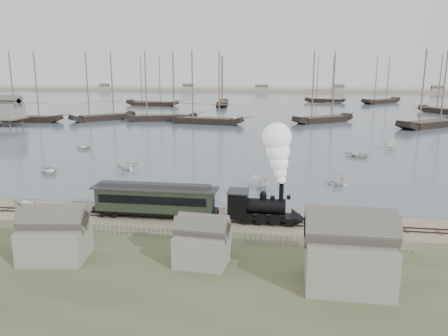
# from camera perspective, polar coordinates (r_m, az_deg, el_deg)

# --- Properties ---
(ground) EXTENTS (600.00, 600.00, 0.00)m
(ground) POSITION_cam_1_polar(r_m,az_deg,el_deg) (47.16, -2.36, -5.98)
(ground) COLOR gray
(ground) RESTS_ON ground
(harbor_water) EXTENTS (600.00, 336.00, 0.06)m
(harbor_water) POSITION_cam_1_polar(r_m,az_deg,el_deg) (214.52, 6.26, 8.77)
(harbor_water) COLOR #42525F
(harbor_water) RESTS_ON ground
(rail_track) EXTENTS (120.00, 1.80, 0.16)m
(rail_track) POSITION_cam_1_polar(r_m,az_deg,el_deg) (45.29, -2.84, -6.74)
(rail_track) COLOR #33231C
(rail_track) RESTS_ON ground
(picket_fence_west) EXTENTS (19.00, 0.10, 1.20)m
(picket_fence_west) POSITION_cam_1_polar(r_m,az_deg,el_deg) (42.57, -12.89, -8.44)
(picket_fence_west) COLOR gray
(picket_fence_west) RESTS_ON ground
(picket_fence_east) EXTENTS (15.00, 0.10, 1.20)m
(picket_fence_east) POSITION_cam_1_polar(r_m,az_deg,el_deg) (39.59, 13.84, -10.16)
(picket_fence_east) COLOR gray
(picket_fence_east) RESTS_ON ground
(shed_left) EXTENTS (5.00, 4.00, 4.10)m
(shed_left) POSITION_cam_1_polar(r_m,az_deg,el_deg) (39.03, -21.02, -11.01)
(shed_left) COLOR gray
(shed_left) RESTS_ON ground
(shed_mid) EXTENTS (4.00, 3.50, 3.60)m
(shed_mid) POSITION_cam_1_polar(r_m,az_deg,el_deg) (35.87, -2.82, -12.28)
(shed_mid) COLOR gray
(shed_mid) RESTS_ON ground
(shed_right) EXTENTS (6.00, 5.00, 5.10)m
(shed_right) POSITION_cam_1_polar(r_m,az_deg,el_deg) (33.79, 15.71, -14.46)
(shed_right) COLOR gray
(shed_right) RESTS_ON ground
(far_spit) EXTENTS (500.00, 20.00, 1.80)m
(far_spit) POSITION_cam_1_polar(r_m,az_deg,el_deg) (294.33, 6.92, 9.85)
(far_spit) COLOR tan
(far_spit) RESTS_ON ground
(locomotive) EXTENTS (7.85, 2.93, 9.78)m
(locomotive) POSITION_cam_1_polar(r_m,az_deg,el_deg) (43.19, 6.52, -1.59)
(locomotive) COLOR black
(locomotive) RESTS_ON ground
(passenger_coach) EXTENTS (13.13, 2.53, 3.19)m
(passenger_coach) POSITION_cam_1_polar(r_m,az_deg,el_deg) (45.88, -9.00, -4.02)
(passenger_coach) COLOR black
(passenger_coach) RESTS_ON ground
(beached_dinghy) EXTENTS (3.63, 4.15, 0.72)m
(beached_dinghy) POSITION_cam_1_polar(r_m,az_deg,el_deg) (54.83, -24.50, -4.06)
(beached_dinghy) COLOR silver
(beached_dinghy) RESTS_ON ground
(rowboat_0) EXTENTS (5.06, 5.03, 0.86)m
(rowboat_0) POSITION_cam_1_polar(r_m,az_deg,el_deg) (69.63, -21.89, -0.28)
(rowboat_0) COLOR silver
(rowboat_0) RESTS_ON harbor_water
(rowboat_1) EXTENTS (4.29, 4.39, 1.76)m
(rowboat_1) POSITION_cam_1_polar(r_m,az_deg,el_deg) (68.27, -12.49, 0.49)
(rowboat_1) COLOR silver
(rowboat_1) RESTS_ON harbor_water
(rowboat_2) EXTENTS (4.20, 3.11, 1.53)m
(rowboat_2) POSITION_cam_1_polar(r_m,az_deg,el_deg) (56.54, 4.83, -1.93)
(rowboat_2) COLOR silver
(rowboat_2) RESTS_ON harbor_water
(rowboat_3) EXTENTS (5.22, 5.45, 0.92)m
(rowboat_3) POSITION_cam_1_polar(r_m,az_deg,el_deg) (79.87, 17.07, 1.70)
(rowboat_3) COLOR silver
(rowboat_3) RESTS_ON harbor_water
(rowboat_4) EXTENTS (3.86, 3.72, 1.57)m
(rowboat_4) POSITION_cam_1_polar(r_m,az_deg,el_deg) (59.88, 14.72, -1.45)
(rowboat_4) COLOR silver
(rowboat_4) RESTS_ON harbor_water
(rowboat_5) EXTENTS (3.92, 3.76, 1.53)m
(rowboat_5) POSITION_cam_1_polar(r_m,az_deg,el_deg) (90.17, 20.92, 2.85)
(rowboat_5) COLOR silver
(rowboat_5) RESTS_ON harbor_water
(rowboat_6) EXTENTS (4.94, 5.12, 0.86)m
(rowboat_6) POSITION_cam_1_polar(r_m,az_deg,el_deg) (88.66, -17.94, 2.70)
(rowboat_6) COLOR silver
(rowboat_6) RESTS_ON harbor_water
(schooner_0) EXTENTS (19.72, 4.71, 20.00)m
(schooner_0) POSITION_cam_1_polar(r_m,az_deg,el_deg) (138.47, -24.50, 9.62)
(schooner_0) COLOR black
(schooner_0) RESTS_ON harbor_water
(schooner_1) EXTENTS (21.17, 10.81, 20.00)m
(schooner_1) POSITION_cam_1_polar(r_m,az_deg,el_deg) (130.44, -8.21, 10.50)
(schooner_1) COLOR black
(schooner_1) RESTS_ON harbor_water
(schooner_2) EXTENTS (20.65, 7.58, 20.00)m
(schooner_2) POSITION_cam_1_polar(r_m,az_deg,el_deg) (121.65, -2.24, 10.46)
(schooner_2) COLOR black
(schooner_2) RESTS_ON harbor_water
(schooner_3) EXTENTS (18.32, 15.36, 20.00)m
(schooner_3) POSITION_cam_1_polar(r_m,az_deg,el_deg) (128.11, 12.99, 10.27)
(schooner_3) COLOR black
(schooner_3) RESTS_ON harbor_water
(schooner_4) EXTENTS (21.27, 18.89, 20.00)m
(schooner_4) POSITION_cam_1_polar(r_m,az_deg,el_deg) (126.97, 25.81, 9.31)
(schooner_4) COLOR black
(schooner_4) RESTS_ON harbor_water
(schooner_6) EXTENTS (22.99, 9.46, 20.00)m
(schooner_6) POSITION_cam_1_polar(r_m,az_deg,el_deg) (184.86, -9.47, 11.13)
(schooner_6) COLOR black
(schooner_6) RESTS_ON harbor_water
(schooner_7) EXTENTS (6.59, 20.32, 20.00)m
(schooner_7) POSITION_cam_1_polar(r_m,az_deg,el_deg) (180.88, -0.23, 11.27)
(schooner_7) COLOR black
(schooner_7) RESTS_ON harbor_water
(schooner_8) EXTENTS (18.22, 9.96, 20.00)m
(schooner_8) POSITION_cam_1_polar(r_m,az_deg,el_deg) (203.49, 13.15, 11.12)
(schooner_8) COLOR black
(schooner_8) RESTS_ON harbor_water
(schooner_9) EXTENTS (19.75, 19.29, 20.00)m
(schooner_9) POSITION_cam_1_polar(r_m,az_deg,el_deg) (207.30, 20.02, 10.72)
(schooner_9) COLOR black
(schooner_9) RESTS_ON harbor_water
(schooner_10) EXTENTS (16.74, 17.33, 20.00)m
(schooner_10) POSITION_cam_1_polar(r_m,az_deg,el_deg) (135.10, -15.74, 10.24)
(schooner_10) COLOR black
(schooner_10) RESTS_ON harbor_water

